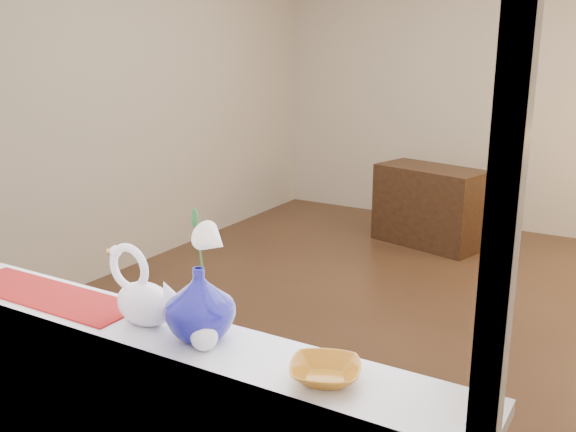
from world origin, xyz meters
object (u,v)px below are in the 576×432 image
object	(u,v)px
paperweight	(204,337)
amber_dish	(325,373)
blue_vase	(200,298)
side_table	(430,206)
swan	(144,288)

from	to	relation	value
paperweight	amber_dish	size ratio (longest dim) A/B	0.50
blue_vase	side_table	size ratio (longest dim) A/B	0.26
swan	blue_vase	size ratio (longest dim) A/B	1.11
swan	side_table	bearing A→B (deg)	80.62
swan	side_table	size ratio (longest dim) A/B	0.29
blue_vase	side_table	distance (m)	4.12
blue_vase	side_table	bearing A→B (deg)	99.13
amber_dish	swan	bearing A→B (deg)	177.79
blue_vase	amber_dish	world-z (taller)	blue_vase
swan	amber_dish	xyz separation A→B (m)	(0.62, -0.02, -0.09)
amber_dish	side_table	world-z (taller)	amber_dish
swan	paperweight	bearing A→B (deg)	-26.32
side_table	amber_dish	bearing A→B (deg)	-60.49
blue_vase	side_table	world-z (taller)	blue_vase
swan	paperweight	world-z (taller)	swan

